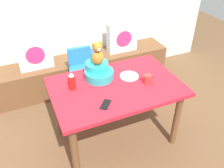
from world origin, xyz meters
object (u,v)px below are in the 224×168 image
highchair (83,71)px  infant_seat_teal (98,71)px  dinner_plate_near (129,76)px  pillow_floral_left (34,53)px  pillow_floral_right (122,37)px  ketchup_bottle (72,81)px  teddy_bear (98,54)px  book_stack (90,54)px  coffee_mug (148,79)px  cell_phone (106,104)px  dining_table (116,93)px

highchair → infant_seat_teal: 0.61m
infant_seat_teal → dinner_plate_near: size_ratio=1.65×
pillow_floral_left → pillow_floral_right: same height
ketchup_bottle → teddy_bear: bearing=16.2°
ketchup_bottle → infant_seat_teal: bearing=16.3°
pillow_floral_right → ketchup_bottle: 1.48m
infant_seat_teal → book_stack: bearing=77.2°
ketchup_bottle → coffee_mug: bearing=-15.8°
pillow_floral_left → cell_phone: 1.47m
book_stack → dining_table: 1.20m
book_stack → pillow_floral_left: bearing=-178.4°
cell_phone → dinner_plate_near: bearing=-100.1°
pillow_floral_right → cell_phone: pillow_floral_right is taller
book_stack → coffee_mug: coffee_mug is taller
highchair → dinner_plate_near: size_ratio=3.95×
dinner_plate_near → cell_phone: (-0.41, -0.33, -0.00)m
ketchup_bottle → dinner_plate_near: bearing=-2.8°
book_stack → dinner_plate_near: (0.08, -1.09, 0.25)m
coffee_mug → dinner_plate_near: (-0.12, 0.18, -0.04)m
dining_table → coffee_mug: size_ratio=10.93×
ketchup_bottle → coffee_mug: ketchup_bottle is taller
pillow_floral_right → coffee_mug: 1.29m
highchair → infant_seat_teal: bearing=-87.7°
pillow_floral_left → dinner_plate_near: pillow_floral_left is taller
highchair → cell_phone: (-0.08, -0.99, 0.22)m
coffee_mug → pillow_floral_left: bearing=127.3°
book_stack → ketchup_bottle: bearing=-116.5°
pillow_floral_left → book_stack: 0.78m
coffee_mug → dinner_plate_near: coffee_mug is taller
coffee_mug → dining_table: bearing=164.0°
book_stack → coffee_mug: 1.32m
dining_table → teddy_bear: teddy_bear is taller
teddy_bear → dinner_plate_near: (0.30, -0.12, -0.27)m
dining_table → dinner_plate_near: 0.24m
book_stack → dinner_plate_near: dinner_plate_near is taller
book_stack → dinner_plate_near: size_ratio=1.00×
coffee_mug → pillow_floral_right: bearing=76.2°
infant_seat_teal → teddy_bear: bearing=-90.0°
pillow_floral_left → pillow_floral_right: bearing=0.0°
pillow_floral_right → coffee_mug: pillow_floral_right is taller
book_stack → cell_phone: bearing=-102.8°
cell_phone → coffee_mug: bearing=-122.9°
pillow_floral_left → coffee_mug: 1.58m
pillow_floral_left → teddy_bear: 1.14m
infant_seat_teal → cell_phone: size_ratio=2.29×
dining_table → coffee_mug: 0.36m
highchair → coffee_mug: 0.98m
pillow_floral_right → teddy_bear: size_ratio=1.76×
highchair → ketchup_bottle: size_ratio=4.27×
dining_table → pillow_floral_right: bearing=61.9°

